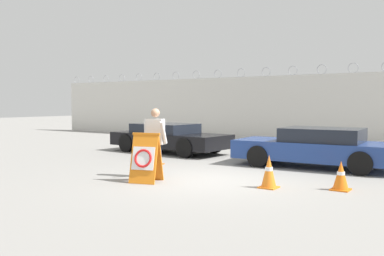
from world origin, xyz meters
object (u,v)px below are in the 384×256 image
Objects in this scene: barricade_sign at (146,158)px; security_guard at (155,139)px; parked_car_front_coupe at (169,137)px; traffic_cone_far at (156,154)px; parked_car_rear_sedan at (316,147)px; traffic_cone_mid at (341,176)px; traffic_cone_near at (269,172)px.

security_guard is at bearing 92.65° from barricade_sign.
barricade_sign is 6.16m from parked_car_front_coupe.
parked_car_front_coupe is (-1.62, 2.80, 0.26)m from traffic_cone_far.
parked_car_rear_sedan is at bearing 27.26° from traffic_cone_far.
barricade_sign reaches higher than traffic_cone_mid.
barricade_sign is 2.93m from traffic_cone_near.
parked_car_front_coupe is at bearing 108.84° from security_guard.
security_guard is 2.76× the size of traffic_cone_far.
traffic_cone_near is at bearing -30.99° from parked_car_front_coupe.
parked_car_rear_sedan is at bearing 116.70° from traffic_cone_mid.
traffic_cone_near is at bearing 2.58° from barricade_sign.
security_guard reaches higher than traffic_cone_near.
traffic_cone_mid is at bearing -2.36° from security_guard.
parked_car_rear_sedan reaches higher than traffic_cone_mid.
security_guard reaches higher than barricade_sign.
parked_car_rear_sedan reaches higher than parked_car_front_coupe.
traffic_cone_near is 0.16× the size of parked_car_rear_sedan.
security_guard is 0.37× the size of parked_car_rear_sedan.
barricade_sign is 2.94m from traffic_cone_far.
security_guard is 4.92m from parked_car_rear_sedan.
parked_car_rear_sedan is (5.91, -0.59, 0.02)m from parked_car_front_coupe.
parked_car_front_coupe is at bearing 120.03° from traffic_cone_far.
traffic_cone_near is 1.17× the size of traffic_cone_far.
parked_car_rear_sedan reaches higher than traffic_cone_near.
traffic_cone_mid is at bearing 24.92° from traffic_cone_near.
parked_car_front_coupe is (-3.25, 5.23, -0.01)m from barricade_sign.
traffic_cone_mid is (4.16, 1.64, -0.27)m from barricade_sign.
parked_car_rear_sedan is (-1.50, 2.99, 0.28)m from traffic_cone_mid.
barricade_sign is 0.25× the size of parked_car_front_coupe.
parked_car_front_coupe is (-3.01, 4.54, -0.41)m from security_guard.
traffic_cone_mid reaches higher than traffic_cone_far.
traffic_cone_mid is 3.36m from parked_car_rear_sedan.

